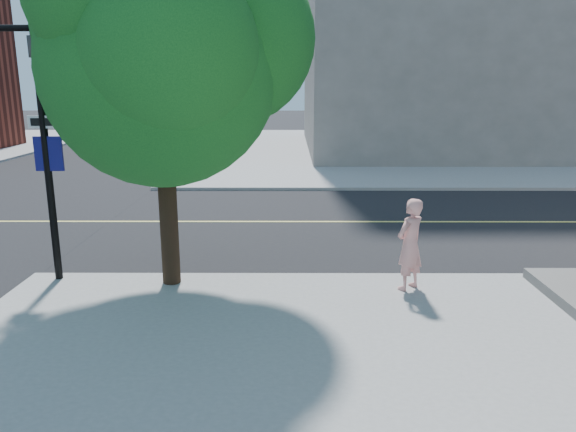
{
  "coord_description": "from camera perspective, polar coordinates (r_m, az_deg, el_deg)",
  "views": [
    {
      "loc": [
        3.97,
        -10.01,
        3.69
      ],
      "look_at": [
        3.93,
        -0.15,
        1.3
      ],
      "focal_mm": 33.96,
      "sensor_mm": 36.0,
      "label": 1
    }
  ],
  "objects": [
    {
      "name": "sidewalk_ne",
      "position": [
        33.12,
        17.07,
        6.74
      ],
      "size": [
        29.0,
        25.0,
        0.12
      ],
      "primitive_type": "cube",
      "color": "gray",
      "rests_on": "ground"
    },
    {
      "name": "road_ew",
      "position": [
        15.48,
        -14.63,
        -0.58
      ],
      "size": [
        140.0,
        9.0,
        0.01
      ],
      "primitive_type": "cube",
      "color": "black",
      "rests_on": "ground"
    },
    {
      "name": "man_on_phone",
      "position": [
        9.83,
        12.64,
        -2.92
      ],
      "size": [
        0.71,
        0.7,
        1.65
      ],
      "primitive_type": "imported",
      "rotation": [
        0.0,
        0.0,
        3.87
      ],
      "color": "pink",
      "rests_on": "sidewalk_se"
    },
    {
      "name": "filler_ne",
      "position": [
        33.72,
        18.55,
        18.8
      ],
      "size": [
        18.0,
        16.0,
        14.0
      ],
      "primitive_type": "cube",
      "color": "slate",
      "rests_on": "sidewalk_ne"
    },
    {
      "name": "street_tree",
      "position": [
        9.77,
        -12.65,
        17.49
      ],
      "size": [
        5.0,
        4.54,
        6.63
      ],
      "rotation": [
        0.0,
        0.0,
        0.11
      ],
      "color": "black",
      "rests_on": "sidewalk_se"
    },
    {
      "name": "ground",
      "position": [
        11.38,
        -20.32,
        -6.17
      ],
      "size": [
        140.0,
        140.0,
        0.0
      ],
      "primitive_type": "plane",
      "color": "black",
      "rests_on": "ground"
    }
  ]
}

